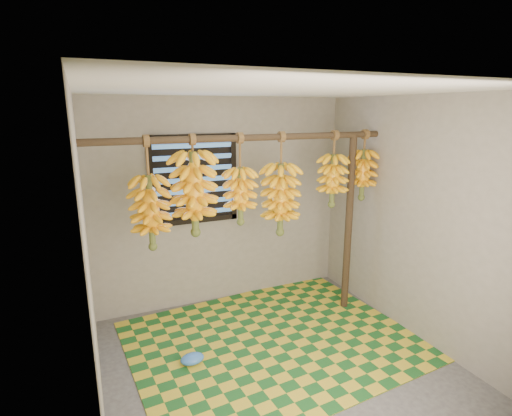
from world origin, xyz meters
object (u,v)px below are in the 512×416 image
banana_bunch_c (240,196)px  banana_bunch_e (333,180)px  banana_bunch_d (280,199)px  plastic_bag (192,359)px  woven_mat (273,340)px  banana_bunch_f (363,175)px  banana_bunch_a (151,213)px  support_post (349,225)px  banana_bunch_b (194,194)px

banana_bunch_c → banana_bunch_e: size_ratio=1.09×
banana_bunch_c → banana_bunch_d: same height
plastic_bag → banana_bunch_d: 1.73m
woven_mat → banana_bunch_f: size_ratio=3.56×
banana_bunch_d → banana_bunch_c: bearing=180.0°
plastic_bag → banana_bunch_a: 1.38m
woven_mat → banana_bunch_a: 1.76m
support_post → banana_bunch_d: bearing=180.0°
banana_bunch_b → banana_bunch_c: same height
banana_bunch_b → banana_bunch_c: size_ratio=1.06×
banana_bunch_c → banana_bunch_f: 1.45m
banana_bunch_e → banana_bunch_f: (0.39, 0.00, 0.04)m
woven_mat → banana_bunch_e: banana_bunch_e is taller
plastic_bag → banana_bunch_a: (-0.23, 0.36, 1.31)m
banana_bunch_a → banana_bunch_e: bearing=0.0°
plastic_bag → banana_bunch_f: bearing=9.8°
banana_bunch_e → banana_bunch_b: bearing=180.0°
banana_bunch_f → banana_bunch_e: bearing=180.0°
plastic_bag → support_post: bearing=10.5°
banana_bunch_c → plastic_bag: bearing=-150.2°
woven_mat → banana_bunch_e: size_ratio=3.37×
banana_bunch_b → banana_bunch_f: (1.90, -0.00, 0.06)m
banana_bunch_b → banana_bunch_c: 0.46m
woven_mat → banana_bunch_a: banana_bunch_a is taller
banana_bunch_a → banana_bunch_b: (0.40, 0.00, 0.14)m
woven_mat → banana_bunch_f: (1.23, 0.31, 1.56)m
support_post → plastic_bag: size_ratio=9.10×
support_post → plastic_bag: 2.17m
banana_bunch_c → banana_bunch_e: 1.06m
plastic_bag → banana_bunch_b: 1.50m
support_post → banana_bunch_d: (-0.86, 0.00, 0.37)m
woven_mat → banana_bunch_f: 2.01m
banana_bunch_f → banana_bunch_d: bearing=180.0°
banana_bunch_b → banana_bunch_c: (0.46, -0.00, -0.06)m
banana_bunch_d → banana_bunch_e: bearing=0.0°
support_post → plastic_bag: (-1.92, -0.36, -0.95)m
woven_mat → banana_bunch_e: bearing=20.2°
banana_bunch_a → support_post: bearing=0.0°
plastic_bag → banana_bunch_b: size_ratio=0.24×
support_post → banana_bunch_c: size_ratio=2.27×
banana_bunch_c → banana_bunch_e: same height
banana_bunch_b → banana_bunch_d: bearing=-0.0°
plastic_bag → banana_bunch_e: banana_bunch_e is taller
banana_bunch_d → support_post: bearing=0.0°
support_post → woven_mat: 1.50m
banana_bunch_a → banana_bunch_d: 1.29m
banana_bunch_b → banana_bunch_e: bearing=-0.0°
support_post → banana_bunch_f: (0.15, 0.00, 0.56)m
support_post → banana_bunch_b: size_ratio=2.14×
banana_bunch_a → banana_bunch_c: same height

